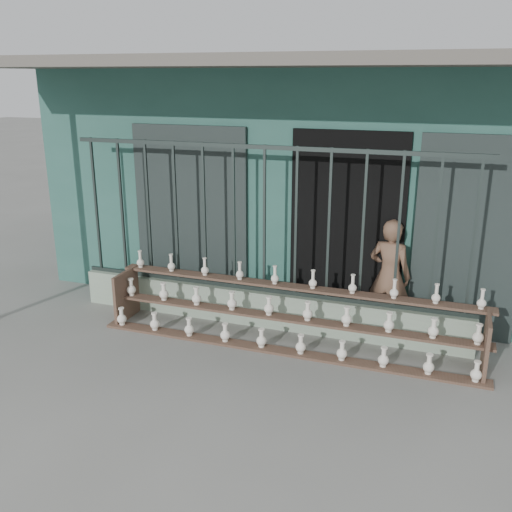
% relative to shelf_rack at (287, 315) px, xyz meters
% --- Properties ---
extents(ground, '(60.00, 60.00, 0.00)m').
position_rel_shelf_rack_xyz_m(ground, '(-0.42, -0.89, -0.36)').
color(ground, slate).
extents(workshop_building, '(7.40, 6.60, 3.21)m').
position_rel_shelf_rack_xyz_m(workshop_building, '(-0.42, 3.34, 1.26)').
color(workshop_building, '#2B5B50').
rests_on(workshop_building, ground).
extents(parapet_wall, '(5.00, 0.20, 0.45)m').
position_rel_shelf_rack_xyz_m(parapet_wall, '(-0.42, 0.41, -0.13)').
color(parapet_wall, '#92A78F').
rests_on(parapet_wall, ground).
extents(security_fence, '(5.00, 0.04, 1.80)m').
position_rel_shelf_rack_xyz_m(security_fence, '(-0.42, 0.41, 0.99)').
color(security_fence, '#283330').
rests_on(security_fence, parapet_wall).
extents(shelf_rack, '(4.50, 0.68, 0.85)m').
position_rel_shelf_rack_xyz_m(shelf_rack, '(0.00, 0.00, 0.00)').
color(shelf_rack, brown).
rests_on(shelf_rack, ground).
extents(elderly_woman, '(0.57, 0.44, 1.40)m').
position_rel_shelf_rack_xyz_m(elderly_woman, '(1.04, 0.80, 0.34)').
color(elderly_woman, brown).
rests_on(elderly_woman, ground).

